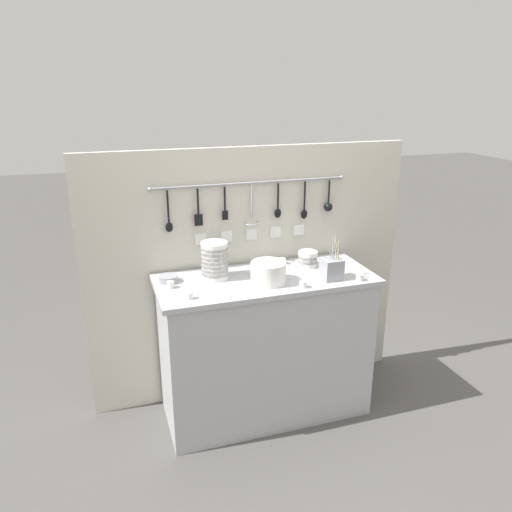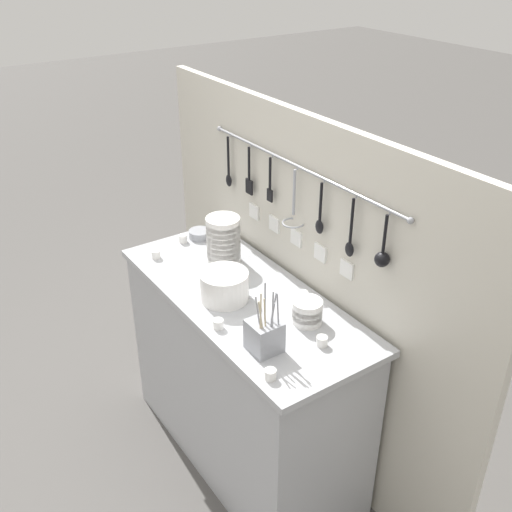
{
  "view_description": "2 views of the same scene",
  "coord_description": "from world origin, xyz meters",
  "px_view_note": "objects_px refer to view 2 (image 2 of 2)",
  "views": [
    {
      "loc": [
        -0.91,
        -2.59,
        2.01
      ],
      "look_at": [
        -0.06,
        -0.01,
        1.07
      ],
      "focal_mm": 35.0,
      "sensor_mm": 36.0,
      "label": 1
    },
    {
      "loc": [
        1.8,
        -1.15,
        2.3
      ],
      "look_at": [
        0.07,
        0.03,
        1.13
      ],
      "focal_mm": 42.0,
      "sensor_mm": 36.0,
      "label": 2
    }
  ],
  "objects_px": {
    "bowl_stack_tall_left": "(223,240)",
    "steel_mixing_bowl": "(200,234)",
    "cup_mid_row": "(218,324)",
    "cup_beside_plates": "(270,374)",
    "cup_centre": "(183,239)",
    "bowl_stack_short_front": "(307,312)",
    "cup_front_left": "(156,254)",
    "cutlery_caddy": "(264,335)",
    "plate_stack": "(224,286)",
    "cup_back_left": "(322,341)",
    "cup_by_caddy": "(303,296)"
  },
  "relations": [
    {
      "from": "bowl_stack_tall_left",
      "to": "cutlery_caddy",
      "type": "relative_size",
      "value": 0.81
    },
    {
      "from": "cutlery_caddy",
      "to": "cup_beside_plates",
      "type": "height_order",
      "value": "cutlery_caddy"
    },
    {
      "from": "steel_mixing_bowl",
      "to": "cup_mid_row",
      "type": "height_order",
      "value": "same"
    },
    {
      "from": "cup_mid_row",
      "to": "steel_mixing_bowl",
      "type": "bearing_deg",
      "value": 155.72
    },
    {
      "from": "steel_mixing_bowl",
      "to": "cup_mid_row",
      "type": "relative_size",
      "value": 2.6
    },
    {
      "from": "cup_centre",
      "to": "cup_beside_plates",
      "type": "relative_size",
      "value": 1.0
    },
    {
      "from": "cup_centre",
      "to": "cup_back_left",
      "type": "bearing_deg",
      "value": 1.99
    },
    {
      "from": "cup_centre",
      "to": "cup_by_caddy",
      "type": "bearing_deg",
      "value": 12.98
    },
    {
      "from": "cutlery_caddy",
      "to": "cup_back_left",
      "type": "xyz_separation_m",
      "value": [
        0.1,
        0.19,
        -0.05
      ]
    },
    {
      "from": "cup_by_caddy",
      "to": "cup_beside_plates",
      "type": "relative_size",
      "value": 1.0
    },
    {
      "from": "steel_mixing_bowl",
      "to": "cup_front_left",
      "type": "bearing_deg",
      "value": -76.24
    },
    {
      "from": "bowl_stack_short_front",
      "to": "cup_back_left",
      "type": "distance_m",
      "value": 0.16
    },
    {
      "from": "bowl_stack_short_front",
      "to": "cup_front_left",
      "type": "bearing_deg",
      "value": -161.88
    },
    {
      "from": "steel_mixing_bowl",
      "to": "cup_back_left",
      "type": "bearing_deg",
      "value": -3.22
    },
    {
      "from": "cup_mid_row",
      "to": "cup_beside_plates",
      "type": "bearing_deg",
      "value": -0.77
    },
    {
      "from": "steel_mixing_bowl",
      "to": "cup_beside_plates",
      "type": "relative_size",
      "value": 2.6
    },
    {
      "from": "bowl_stack_tall_left",
      "to": "steel_mixing_bowl",
      "type": "bearing_deg",
      "value": 174.77
    },
    {
      "from": "cup_front_left",
      "to": "cup_back_left",
      "type": "height_order",
      "value": "same"
    },
    {
      "from": "cutlery_caddy",
      "to": "cup_front_left",
      "type": "relative_size",
      "value": 6.52
    },
    {
      "from": "steel_mixing_bowl",
      "to": "cup_beside_plates",
      "type": "bearing_deg",
      "value": -16.97
    },
    {
      "from": "plate_stack",
      "to": "cup_front_left",
      "type": "relative_size",
      "value": 4.84
    },
    {
      "from": "cup_by_caddy",
      "to": "cup_mid_row",
      "type": "bearing_deg",
      "value": -93.8
    },
    {
      "from": "bowl_stack_tall_left",
      "to": "steel_mixing_bowl",
      "type": "distance_m",
      "value": 0.29
    },
    {
      "from": "cutlery_caddy",
      "to": "cup_by_caddy",
      "type": "distance_m",
      "value": 0.38
    },
    {
      "from": "cutlery_caddy",
      "to": "cup_front_left",
      "type": "height_order",
      "value": "cutlery_caddy"
    },
    {
      "from": "cup_by_caddy",
      "to": "cup_beside_plates",
      "type": "bearing_deg",
      "value": -50.74
    },
    {
      "from": "cup_centre",
      "to": "cup_beside_plates",
      "type": "distance_m",
      "value": 1.09
    },
    {
      "from": "plate_stack",
      "to": "cup_centre",
      "type": "distance_m",
      "value": 0.56
    },
    {
      "from": "cup_centre",
      "to": "cup_beside_plates",
      "type": "xyz_separation_m",
      "value": [
        1.07,
        -0.23,
        0.0
      ]
    },
    {
      "from": "bowl_stack_tall_left",
      "to": "cup_back_left",
      "type": "relative_size",
      "value": 5.27
    },
    {
      "from": "cutlery_caddy",
      "to": "cup_centre",
      "type": "height_order",
      "value": "cutlery_caddy"
    },
    {
      "from": "bowl_stack_short_front",
      "to": "cup_front_left",
      "type": "distance_m",
      "value": 0.85
    },
    {
      "from": "cup_centre",
      "to": "cup_by_caddy",
      "type": "distance_m",
      "value": 0.76
    },
    {
      "from": "cutlery_caddy",
      "to": "cup_centre",
      "type": "xyz_separation_m",
      "value": [
        -0.92,
        0.16,
        -0.05
      ]
    },
    {
      "from": "cup_centre",
      "to": "plate_stack",
      "type": "bearing_deg",
      "value": -10.06
    },
    {
      "from": "cup_centre",
      "to": "bowl_stack_short_front",
      "type": "bearing_deg",
      "value": 5.38
    },
    {
      "from": "bowl_stack_tall_left",
      "to": "cup_by_caddy",
      "type": "distance_m",
      "value": 0.48
    },
    {
      "from": "plate_stack",
      "to": "cup_centre",
      "type": "xyz_separation_m",
      "value": [
        -0.55,
        0.1,
        -0.04
      ]
    },
    {
      "from": "cutlery_caddy",
      "to": "plate_stack",
      "type": "bearing_deg",
      "value": 171.14
    },
    {
      "from": "cup_beside_plates",
      "to": "cup_by_caddy",
      "type": "bearing_deg",
      "value": 129.26
    },
    {
      "from": "cup_by_caddy",
      "to": "cup_beside_plates",
      "type": "xyz_separation_m",
      "value": [
        0.33,
        -0.4,
        0.0
      ]
    },
    {
      "from": "plate_stack",
      "to": "cutlery_caddy",
      "type": "distance_m",
      "value": 0.38
    },
    {
      "from": "cup_by_caddy",
      "to": "cup_back_left",
      "type": "relative_size",
      "value": 1.0
    },
    {
      "from": "bowl_stack_short_front",
      "to": "cup_front_left",
      "type": "xyz_separation_m",
      "value": [
        -0.8,
        -0.26,
        -0.03
      ]
    },
    {
      "from": "cup_front_left",
      "to": "cup_by_caddy",
      "type": "height_order",
      "value": "same"
    },
    {
      "from": "bowl_stack_short_front",
      "to": "steel_mixing_bowl",
      "type": "distance_m",
      "value": 0.87
    },
    {
      "from": "plate_stack",
      "to": "cup_by_caddy",
      "type": "height_order",
      "value": "plate_stack"
    },
    {
      "from": "cup_mid_row",
      "to": "bowl_stack_short_front",
      "type": "bearing_deg",
      "value": 62.32
    },
    {
      "from": "steel_mixing_bowl",
      "to": "cutlery_caddy",
      "type": "relative_size",
      "value": 0.4
    },
    {
      "from": "cup_by_caddy",
      "to": "bowl_stack_tall_left",
      "type": "bearing_deg",
      "value": -167.6
    }
  ]
}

